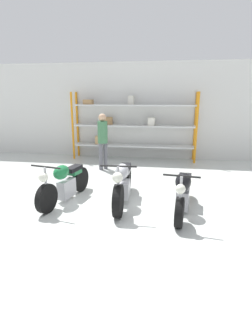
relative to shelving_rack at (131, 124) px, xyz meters
The scene contains 7 objects.
ground_plane 4.52m from the shelving_rack, 84.27° to the right, with size 30.00×30.00×0.00m, color silver.
back_wall 0.73m from the shelving_rack, 39.77° to the left, with size 30.00×0.08×3.60m.
shelving_rack is the anchor object (origin of this frame).
motorcycle_green 4.62m from the shelving_rack, 101.52° to the right, with size 0.73×2.00×1.00m.
motorcycle_silver 4.45m from the shelving_rack, 84.34° to the right, with size 0.73×2.15×1.06m.
motorcycle_black 5.01m from the shelving_rack, 69.22° to the right, with size 0.67×2.03×0.99m.
person_browsing 1.78m from the shelving_rack, 113.08° to the right, with size 0.45×0.45×1.83m.
Camera 1 is at (0.93, -5.57, 2.36)m, focal length 28.00 mm.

